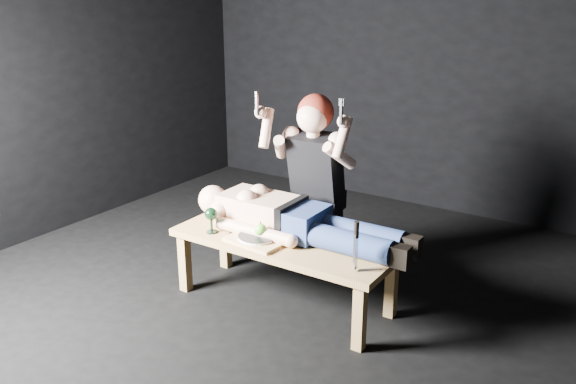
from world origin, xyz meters
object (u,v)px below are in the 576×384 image
at_px(table, 284,271).
at_px(lying_man, 298,216).
at_px(goblet, 211,220).
at_px(carving_knife, 356,247).
at_px(serving_tray, 258,240).
at_px(kneeling_woman, 321,183).

distance_m(table, lying_man, 0.37).
relative_size(goblet, carving_knife, 0.58).
distance_m(table, serving_tray, 0.29).
bearing_deg(lying_man, serving_tray, -125.54).
xyz_separation_m(kneeling_woman, goblet, (-0.41, -0.69, -0.14)).
relative_size(table, serving_tray, 3.98).
relative_size(kneeling_woman, goblet, 7.89).
height_order(lying_man, kneeling_woman, kneeling_woman).
height_order(lying_man, goblet, lying_man).
xyz_separation_m(lying_man, serving_tray, (-0.16, -0.22, -0.12)).
distance_m(table, goblet, 0.57).
height_order(table, kneeling_woman, kneeling_woman).
xyz_separation_m(serving_tray, carving_knife, (0.70, -0.03, 0.14)).
bearing_deg(lying_man, carving_knife, -25.82).
relative_size(kneeling_woman, serving_tray, 3.69).
relative_size(table, kneeling_woman, 1.08).
height_order(serving_tray, goblet, goblet).
distance_m(lying_man, goblet, 0.56).
bearing_deg(table, serving_tray, -133.78).
height_order(table, goblet, goblet).
xyz_separation_m(serving_tray, goblet, (-0.33, -0.05, 0.07)).
height_order(serving_tray, carving_knife, carving_knife).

